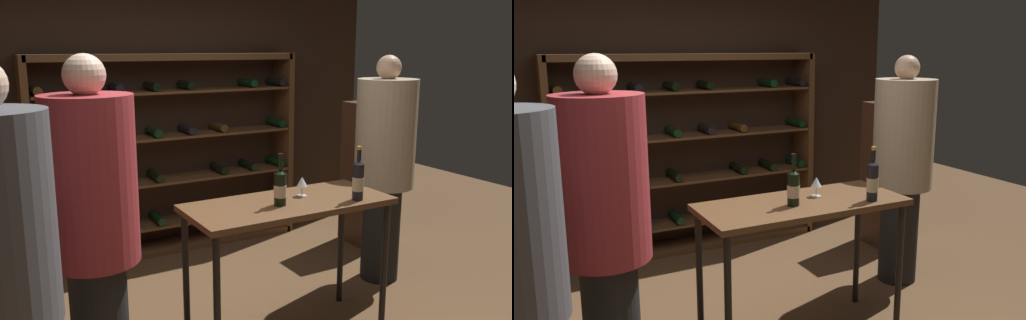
% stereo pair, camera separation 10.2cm
% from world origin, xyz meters
% --- Properties ---
extents(back_wall, '(5.07, 0.10, 2.61)m').
position_xyz_m(back_wall, '(0.00, 2.19, 1.31)').
color(back_wall, '#332319').
rests_on(back_wall, ground).
extents(wine_rack, '(2.58, 0.32, 1.89)m').
position_xyz_m(wine_rack, '(0.20, 1.98, 0.95)').
color(wine_rack, brown).
rests_on(wine_rack, ground).
extents(tasting_table, '(1.37, 0.58, 0.96)m').
position_xyz_m(tasting_table, '(0.30, 0.05, 0.85)').
color(tasting_table, brown).
rests_on(tasting_table, ground).
extents(person_guest_blue_shirt, '(0.48, 0.48, 1.92)m').
position_xyz_m(person_guest_blue_shirt, '(-0.95, 0.01, 1.05)').
color(person_guest_blue_shirt, black).
rests_on(person_guest_blue_shirt, ground).
extents(person_bystander_red_print, '(0.49, 0.49, 1.89)m').
position_xyz_m(person_bystander_red_print, '(1.50, 0.47, 1.04)').
color(person_bystander_red_print, black).
rests_on(person_bystander_red_print, ground).
extents(display_cabinet, '(0.44, 0.36, 1.42)m').
position_xyz_m(display_cabinet, '(2.02, 1.24, 0.71)').
color(display_cabinet, '#4C2D1E').
rests_on(display_cabinet, ground).
extents(wine_bottle_black_capsule, '(0.08, 0.08, 0.34)m').
position_xyz_m(wine_bottle_black_capsule, '(0.21, 0.00, 1.08)').
color(wine_bottle_black_capsule, black).
rests_on(wine_bottle_black_capsule, tasting_table).
extents(wine_bottle_green_slim, '(0.08, 0.08, 0.36)m').
position_xyz_m(wine_bottle_green_slim, '(0.72, -0.14, 1.10)').
color(wine_bottle_green_slim, black).
rests_on(wine_bottle_green_slim, tasting_table).
extents(wine_glass_stemmed_right, '(0.07, 0.07, 0.13)m').
position_xyz_m(wine_glass_stemmed_right, '(0.45, 0.11, 1.06)').
color(wine_glass_stemmed_right, silver).
rests_on(wine_glass_stemmed_right, tasting_table).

